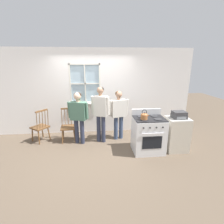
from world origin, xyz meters
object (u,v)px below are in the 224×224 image
(person_adult_right, at_px, (119,111))
(stereo, at_px, (179,115))
(chair_near_wall, at_px, (40,127))
(kettle, at_px, (144,116))
(person_teen_center, at_px, (101,110))
(person_elderly_left, at_px, (78,113))
(stove, at_px, (148,134))
(potted_plant, at_px, (79,100))
(chair_by_window, at_px, (68,127))
(side_counter, at_px, (177,134))

(person_adult_right, height_order, stereo, person_adult_right)
(chair_near_wall, xyz_separation_m, kettle, (2.80, -1.03, 0.58))
(person_teen_center, bearing_deg, person_elderly_left, -156.63)
(stove, bearing_deg, chair_near_wall, 163.12)
(potted_plant, bearing_deg, person_elderly_left, -86.99)
(stove, bearing_deg, person_teen_center, 150.04)
(person_adult_right, height_order, potted_plant, person_adult_right)
(chair_by_window, xyz_separation_m, kettle, (1.98, -0.98, 0.58))
(chair_near_wall, bearing_deg, side_counter, 116.07)
(kettle, relative_size, side_counter, 0.27)
(chair_by_window, relative_size, person_adult_right, 0.67)
(stereo, bearing_deg, kettle, -173.42)
(kettle, bearing_deg, person_teen_center, 141.23)
(chair_by_window, relative_size, person_teen_center, 0.60)
(chair_near_wall, relative_size, person_elderly_left, 0.66)
(chair_by_window, bearing_deg, stove, -26.41)
(person_teen_center, bearing_deg, person_adult_right, 35.45)
(chair_near_wall, xyz_separation_m, stereo, (3.74, -0.92, 0.55))
(stove, xyz_separation_m, potted_plant, (-1.87, 1.43, 0.63))
(chair_by_window, distance_m, potted_plant, 0.93)
(stove, distance_m, stereo, 0.92)
(chair_near_wall, bearing_deg, person_adult_right, 128.30)
(person_elderly_left, xyz_separation_m, kettle, (1.65, -0.78, 0.11))
(person_adult_right, relative_size, stereo, 4.35)
(person_elderly_left, relative_size, stereo, 4.40)
(chair_by_window, distance_m, side_counter, 3.05)
(person_elderly_left, relative_size, side_counter, 1.66)
(potted_plant, xyz_separation_m, stereo, (2.63, -1.46, -0.11))
(side_counter, bearing_deg, stereo, -90.00)
(chair_by_window, xyz_separation_m, person_elderly_left, (0.34, -0.20, 0.47))
(person_teen_center, bearing_deg, kettle, -19.36)
(chair_near_wall, distance_m, person_teen_center, 1.86)
(kettle, xyz_separation_m, side_counter, (0.94, 0.13, -0.57))
(chair_by_window, relative_size, stereo, 2.89)
(side_counter, bearing_deg, chair_by_window, 163.83)
(person_adult_right, bearing_deg, kettle, -78.77)
(person_teen_center, height_order, stereo, person_teen_center)
(person_teen_center, xyz_separation_m, stereo, (1.97, -0.72, 0.02))
(stereo, bearing_deg, stove, 178.29)
(person_elderly_left, distance_m, stove, 1.99)
(stove, bearing_deg, kettle, -143.22)
(side_counter, relative_size, stereo, 2.65)
(chair_near_wall, height_order, stereo, stereo)
(chair_near_wall, distance_m, kettle, 3.04)
(potted_plant, bearing_deg, stove, -37.54)
(side_counter, bearing_deg, potted_plant, 151.39)
(kettle, height_order, side_counter, kettle)
(person_elderly_left, height_order, person_adult_right, person_elderly_left)
(chair_near_wall, height_order, kettle, kettle)
(stereo, bearing_deg, person_adult_right, 148.74)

